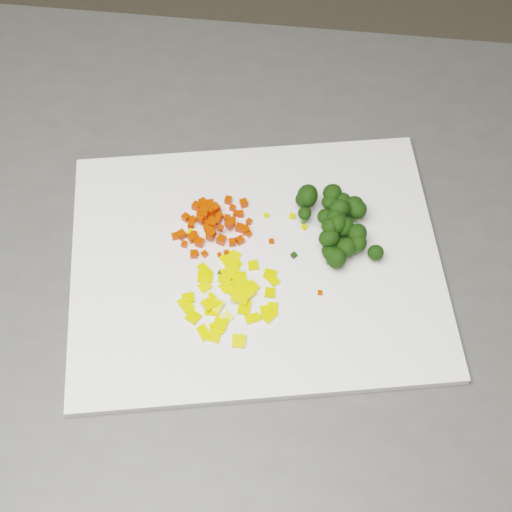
{
  "coord_description": "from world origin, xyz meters",
  "views": [
    {
      "loc": [
        0.35,
        -0.32,
        1.65
      ],
      "look_at": [
        0.34,
        0.1,
        0.92
      ],
      "focal_mm": 50.0,
      "sensor_mm": 36.0,
      "label": 1
    }
  ],
  "objects_px": {
    "counter_block": "(241,375)",
    "broccoli_pile": "(339,218)",
    "cutting_board": "(256,263)",
    "pepper_pile": "(230,296)",
    "carrot_pile": "(212,219)"
  },
  "relations": [
    {
      "from": "cutting_board",
      "to": "pepper_pile",
      "type": "bearing_deg",
      "value": -119.54
    },
    {
      "from": "counter_block",
      "to": "broccoli_pile",
      "type": "xyz_separation_m",
      "value": [
        0.13,
        0.01,
        0.49
      ]
    },
    {
      "from": "cutting_board",
      "to": "pepper_pile",
      "type": "relative_size",
      "value": 3.88
    },
    {
      "from": "counter_block",
      "to": "carrot_pile",
      "type": "relative_size",
      "value": 11.38
    },
    {
      "from": "cutting_board",
      "to": "carrot_pile",
      "type": "bearing_deg",
      "value": 137.73
    },
    {
      "from": "counter_block",
      "to": "broccoli_pile",
      "type": "distance_m",
      "value": 0.51
    },
    {
      "from": "broccoli_pile",
      "to": "cutting_board",
      "type": "bearing_deg",
      "value": -156.11
    },
    {
      "from": "pepper_pile",
      "to": "counter_block",
      "type": "bearing_deg",
      "value": 88.47
    },
    {
      "from": "cutting_board",
      "to": "counter_block",
      "type": "bearing_deg",
      "value": 131.37
    },
    {
      "from": "broccoli_pile",
      "to": "pepper_pile",
      "type": "bearing_deg",
      "value": -143.28
    },
    {
      "from": "pepper_pile",
      "to": "cutting_board",
      "type": "bearing_deg",
      "value": 60.46
    },
    {
      "from": "cutting_board",
      "to": "broccoli_pile",
      "type": "relative_size",
      "value": 3.75
    },
    {
      "from": "counter_block",
      "to": "broccoli_pile",
      "type": "relative_size",
      "value": 9.49
    },
    {
      "from": "counter_block",
      "to": "cutting_board",
      "type": "bearing_deg",
      "value": -48.63
    },
    {
      "from": "counter_block",
      "to": "broccoli_pile",
      "type": "bearing_deg",
      "value": 5.85
    }
  ]
}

